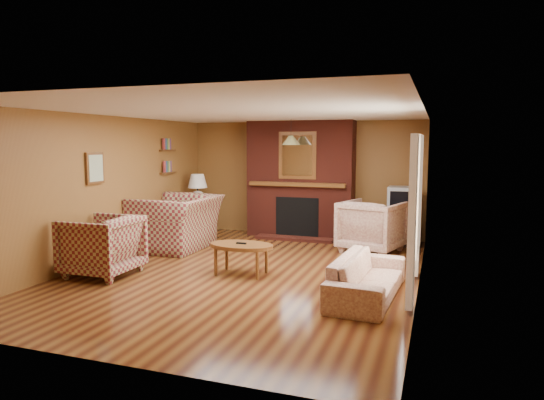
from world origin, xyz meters
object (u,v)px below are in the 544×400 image
at_px(table_lamp, 198,188).
at_px(tv_stand, 400,228).
at_px(fireplace, 300,180).
at_px(side_table, 198,220).
at_px(plaid_loveseat, 177,222).
at_px(coffee_table, 241,247).
at_px(plaid_armchair, 102,246).
at_px(floral_sofa, 367,277).
at_px(crt_tv, 401,199).
at_px(floral_armchair, 372,226).

distance_m(table_lamp, tv_stand, 4.22).
relative_size(fireplace, side_table, 3.85).
bearing_deg(plaid_loveseat, coffee_table, 54.39).
distance_m(plaid_armchair, tv_stand, 5.42).
relative_size(floral_sofa, coffee_table, 1.84).
bearing_deg(tv_stand, coffee_table, -130.07).
bearing_deg(plaid_armchair, coffee_table, 109.37).
height_order(table_lamp, tv_stand, table_lamp).
distance_m(floral_sofa, tv_stand, 3.42).
xyz_separation_m(floral_sofa, table_lamp, (-4.00, 3.06, 0.74)).
bearing_deg(table_lamp, fireplace, 14.29).
bearing_deg(side_table, plaid_armchair, -87.40).
relative_size(fireplace, coffee_table, 2.46).
bearing_deg(crt_tv, plaid_armchair, -137.60).
height_order(fireplace, tv_stand, fireplace).
relative_size(plaid_armchair, coffee_table, 1.00).
xyz_separation_m(plaid_armchair, floral_armchair, (3.56, 2.89, 0.02)).
distance_m(floral_sofa, floral_armchair, 2.67).
bearing_deg(plaid_loveseat, plaid_armchair, -3.34).
xyz_separation_m(plaid_loveseat, floral_sofa, (3.75, -1.75, -0.23)).
xyz_separation_m(plaid_loveseat, side_table, (-0.25, 1.31, -0.18)).
height_order(coffee_table, tv_stand, tv_stand).
relative_size(plaid_loveseat, side_table, 2.41).
xyz_separation_m(floral_armchair, tv_stand, (0.44, 0.77, -0.13)).
bearing_deg(plaid_armchair, plaid_loveseat, 176.52).
height_order(fireplace, table_lamp, fireplace).
relative_size(floral_armchair, table_lamp, 1.51).
bearing_deg(side_table, fireplace, 14.29).
height_order(plaid_loveseat, floral_armchair, plaid_loveseat).
xyz_separation_m(coffee_table, tv_stand, (2.07, 2.96, -0.08)).
distance_m(plaid_loveseat, table_lamp, 1.43).
relative_size(side_table, table_lamp, 0.92).
xyz_separation_m(floral_armchair, table_lamp, (-3.71, 0.42, 0.53)).
relative_size(coffee_table, side_table, 1.57).
distance_m(side_table, tv_stand, 4.16).
distance_m(plaid_loveseat, coffee_table, 2.24).
distance_m(tv_stand, crt_tv, 0.56).
bearing_deg(floral_sofa, plaid_loveseat, 68.89).
xyz_separation_m(floral_sofa, coffee_table, (-1.92, 0.46, 0.15)).
bearing_deg(tv_stand, floral_armchair, -125.04).
bearing_deg(side_table, coffee_table, -51.35).
distance_m(plaid_armchair, floral_sofa, 3.86).
height_order(floral_sofa, side_table, side_table).
xyz_separation_m(plaid_armchair, side_table, (-0.15, 3.31, -0.13)).
distance_m(floral_sofa, coffee_table, 1.98).
xyz_separation_m(fireplace, tv_stand, (2.05, -0.18, -0.85)).
distance_m(fireplace, crt_tv, 2.08).
xyz_separation_m(plaid_armchair, tv_stand, (4.00, 3.66, -0.11)).
xyz_separation_m(table_lamp, tv_stand, (4.15, 0.35, -0.66)).
bearing_deg(plaid_loveseat, table_lamp, -169.70).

